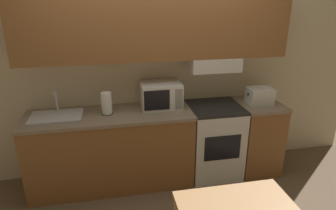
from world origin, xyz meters
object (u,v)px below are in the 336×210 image
(microwave, at_px, (161,95))
(paper_towel_roll, at_px, (107,103))
(stove_range, at_px, (213,140))
(sink_basin, at_px, (56,116))
(toaster, at_px, (260,96))

(microwave, bearing_deg, paper_towel_roll, -170.87)
(stove_range, height_order, microwave, microwave)
(microwave, relative_size, paper_towel_roll, 1.87)
(stove_range, distance_m, sink_basin, 1.84)
(microwave, bearing_deg, sink_basin, -174.83)
(sink_basin, bearing_deg, toaster, -0.42)
(microwave, distance_m, toaster, 1.18)
(microwave, height_order, toaster, microwave)
(microwave, bearing_deg, toaster, -5.86)
(paper_towel_roll, bearing_deg, stove_range, -0.29)
(stove_range, bearing_deg, toaster, -1.62)
(stove_range, distance_m, paper_towel_roll, 1.37)
(stove_range, bearing_deg, microwave, 170.55)
(stove_range, xyz_separation_m, microwave, (-0.63, 0.11, 0.59))
(toaster, bearing_deg, sink_basin, 179.58)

